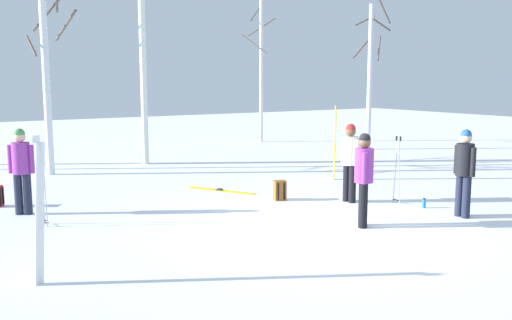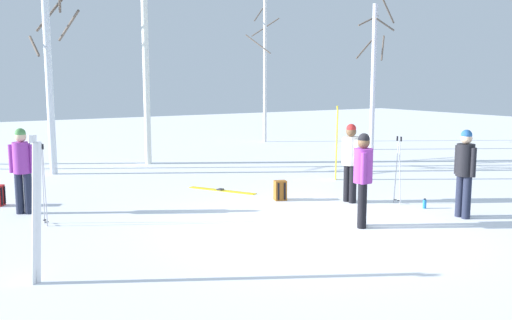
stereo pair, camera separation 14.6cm
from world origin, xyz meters
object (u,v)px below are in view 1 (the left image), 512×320
Objects in this scene: birch_tree_2 at (47,62)px; ski_pair_planted_1 at (335,143)px; person_0 at (364,174)px; birch_tree_3 at (142,30)px; ski_pair_lying_0 at (221,190)px; ski_poles_1 at (397,168)px; person_1 at (21,166)px; person_2 at (464,167)px; birch_tree_4 at (261,65)px; water_bottle_0 at (424,203)px; birch_tree_5 at (370,72)px; person_3 at (350,158)px; ski_poles_0 at (44,182)px; ski_pair_planted_0 at (40,211)px; backpack_0 at (280,191)px.

ski_pair_planted_1 is at bearing -38.46° from birch_tree_2.
person_0 is 0.22× the size of birch_tree_3.
ski_pair_lying_0 is 1.14× the size of ski_poles_1.
birch_tree_3 reaches higher than person_1.
person_0 is 2.20m from person_2.
birch_tree_4 is (3.26, 8.78, 2.24)m from ski_pair_planted_1.
water_bottle_0 is at bearing -54.33° from ski_pair_lying_0.
birch_tree_4 is 1.09× the size of birch_tree_5.
water_bottle_0 is (0.93, -1.28, -0.88)m from person_3.
ski_poles_1 is 0.23× the size of birch_tree_4.
person_1 is at bearing -131.63° from birch_tree_3.
person_0 and person_1 have the same top height.
ski_pair_lying_0 is at bearing -127.59° from birch_tree_4.
birch_tree_3 reaches higher than ski_poles_0.
ski_poles_0 is at bearing 158.93° from water_bottle_0.
person_2 is 0.28× the size of birch_tree_2.
person_1 is 7.74m from ski_poles_1.
ski_poles_0 reaches higher than ski_pair_lying_0.
person_1 is at bearing 99.23° from ski_poles_0.
person_0 is 1.03× the size of ski_pair_lying_0.
ski_pair_lying_0 is at bearing -0.01° from person_1.
ski_poles_0 is at bearing -165.17° from ski_pair_lying_0.
water_bottle_0 is (7.19, -3.83, -0.88)m from person_1.
ski_pair_planted_0 is at bearing -166.30° from person_3.
ski_pair_planted_1 is at bearing 56.41° from person_0.
person_2 is (7.23, -4.75, 0.00)m from person_1.
ski_pair_planted_1 is 8.17m from birch_tree_2.
birch_tree_5 is at bearing 39.60° from ski_pair_planted_1.
birch_tree_5 is at bearing 22.17° from ski_poles_0.
birch_tree_3 reaches higher than backpack_0.
ski_pair_planted_0 is 1.30× the size of ski_poles_0.
person_2 reaches higher than ski_poles_0.
ski_pair_lying_0 is (-0.64, 4.26, -0.97)m from person_0.
ski_pair_lying_0 is 0.29× the size of birch_tree_5.
ski_poles_1 is at bearing 102.96° from water_bottle_0.
birch_tree_4 is (5.89, 12.75, 2.24)m from person_0.
ski_pair_planted_0 is at bearing -102.95° from birch_tree_2.
backpack_0 reaches higher than water_bottle_0.
person_0 is 2.33m from water_bottle_0.
birch_tree_5 reaches higher than person_3.
ski_pair_planted_1 is 3.42m from ski_pair_lying_0.
ski_pair_planted_0 is (-5.56, 0.07, -0.00)m from person_0.
person_2 is 4.48m from ski_pair_planted_1.
person_1 reaches higher than ski_poles_0.
birch_tree_2 is (1.36, 5.74, 2.31)m from ski_poles_0.
birch_tree_4 is at bearing 41.68° from ski_poles_0.
ski_pair_lying_0 is at bearing 98.48° from person_0.
ski_pair_lying_0 is at bearing -57.79° from birch_tree_2.
person_3 is at bearing -56.60° from birch_tree_2.
person_1 is 1.00× the size of person_2.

